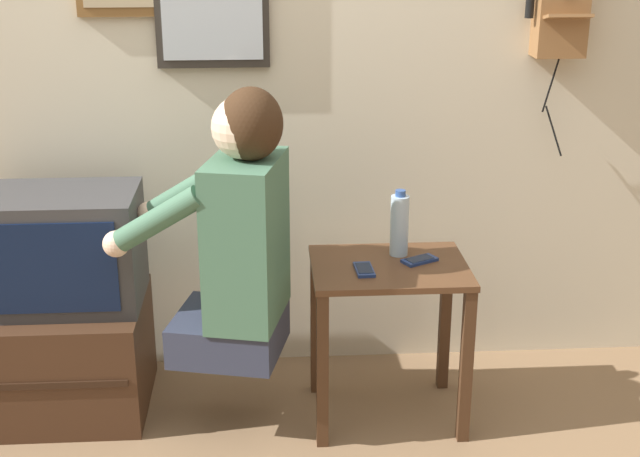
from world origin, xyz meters
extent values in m
cube|color=beige|center=(0.00, 1.17, 1.27)|extent=(6.80, 0.05, 2.55)
cube|color=#51331E|center=(0.52, 0.68, 0.58)|extent=(0.54, 0.42, 0.02)
cube|color=#452B1A|center=(0.27, 0.49, 0.29)|extent=(0.04, 0.04, 0.57)
cube|color=#452B1A|center=(0.76, 0.49, 0.29)|extent=(0.04, 0.04, 0.57)
cube|color=#452B1A|center=(0.27, 0.87, 0.29)|extent=(0.04, 0.04, 0.57)
cube|color=#452B1A|center=(0.76, 0.87, 0.29)|extent=(0.04, 0.04, 0.57)
cube|color=#2D3347|center=(-0.05, 0.63, 0.38)|extent=(0.43, 0.42, 0.14)
cube|color=#426B51|center=(0.02, 0.61, 0.72)|extent=(0.30, 0.40, 0.56)
sphere|color=beige|center=(0.02, 0.61, 1.11)|extent=(0.21, 0.21, 0.21)
ellipsoid|color=#382314|center=(0.05, 0.61, 1.12)|extent=(0.25, 0.26, 0.24)
cylinder|color=#426B51|center=(-0.26, 0.52, 0.83)|extent=(0.33, 0.15, 0.24)
cylinder|color=#426B51|center=(-0.19, 0.82, 0.83)|extent=(0.33, 0.15, 0.24)
sphere|color=beige|center=(-0.40, 0.56, 0.74)|extent=(0.09, 0.09, 0.09)
sphere|color=beige|center=(-0.33, 0.85, 0.74)|extent=(0.09, 0.09, 0.09)
cube|color=#422819|center=(-0.66, 0.82, 0.21)|extent=(0.60, 0.52, 0.42)
cube|color=black|center=(-0.66, 0.56, 0.23)|extent=(0.54, 0.01, 0.02)
cube|color=#38383A|center=(-0.64, 0.83, 0.63)|extent=(0.56, 0.37, 0.41)
cube|color=#0C1938|center=(-0.64, 0.64, 0.63)|extent=(0.46, 0.01, 0.32)
cube|color=olive|center=(1.18, 1.00, 1.40)|extent=(0.17, 0.07, 0.03)
cylinder|color=black|center=(1.06, 1.09, 1.43)|extent=(0.03, 0.03, 0.09)
cylinder|color=black|center=(1.16, 1.07, 1.15)|extent=(0.04, 0.04, 0.22)
cylinder|color=black|center=(1.19, 1.07, 0.97)|extent=(0.07, 0.06, 0.19)
cube|color=navy|center=(0.42, 0.63, 0.60)|extent=(0.07, 0.13, 0.01)
cube|color=black|center=(0.42, 0.63, 0.61)|extent=(0.06, 0.10, 0.00)
cube|color=navy|center=(0.62, 0.70, 0.60)|extent=(0.14, 0.11, 0.01)
cube|color=black|center=(0.62, 0.70, 0.61)|extent=(0.11, 0.09, 0.00)
cylinder|color=#ADC6DB|center=(0.56, 0.78, 0.70)|extent=(0.07, 0.07, 0.22)
cylinder|color=#2D4C8C|center=(0.56, 0.78, 0.82)|extent=(0.04, 0.04, 0.02)
camera|label=1|loc=(0.09, -2.17, 1.76)|focal=50.00mm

